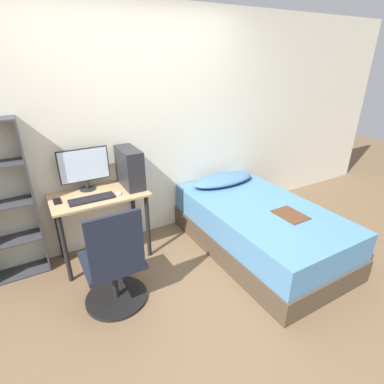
{
  "coord_description": "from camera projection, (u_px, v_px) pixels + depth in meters",
  "views": [
    {
      "loc": [
        -1.06,
        -1.64,
        1.99
      ],
      "look_at": [
        0.3,
        0.73,
        0.75
      ],
      "focal_mm": 28.0,
      "sensor_mm": 36.0,
      "label": 1
    }
  ],
  "objects": [
    {
      "name": "bed",
      "position": [
        259.0,
        228.0,
        3.3
      ],
      "size": [
        1.11,
        1.93,
        0.53
      ],
      "color": "#4C3D2D",
      "rests_on": "ground_plane"
    },
    {
      "name": "mouse",
      "position": [
        119.0,
        193.0,
        2.95
      ],
      "size": [
        0.06,
        0.09,
        0.02
      ],
      "color": "silver",
      "rests_on": "desk"
    },
    {
      "name": "wall_back",
      "position": [
        135.0,
        131.0,
        3.22
      ],
      "size": [
        8.0,
        0.05,
        2.5
      ],
      "color": "silver",
      "rests_on": "ground_plane"
    },
    {
      "name": "keyboard",
      "position": [
        92.0,
        199.0,
        2.83
      ],
      "size": [
        0.42,
        0.14,
        0.02
      ],
      "color": "black",
      "rests_on": "desk"
    },
    {
      "name": "pc_tower",
      "position": [
        130.0,
        168.0,
        3.07
      ],
      "size": [
        0.18,
        0.42,
        0.4
      ],
      "color": "#232328",
      "rests_on": "desk"
    },
    {
      "name": "office_chair",
      "position": [
        115.0,
        270.0,
        2.49
      ],
      "size": [
        0.54,
        0.54,
        0.96
      ],
      "color": "black",
      "rests_on": "ground_plane"
    },
    {
      "name": "pillow",
      "position": [
        223.0,
        180.0,
        3.72
      ],
      "size": [
        0.84,
        0.36,
        0.11
      ],
      "color": "teal",
      "rests_on": "bed"
    },
    {
      "name": "magazine",
      "position": [
        290.0,
        215.0,
        2.99
      ],
      "size": [
        0.24,
        0.32,
        0.01
      ],
      "color": "#56331E",
      "rests_on": "bed"
    },
    {
      "name": "phone",
      "position": [
        57.0,
        201.0,
        2.8
      ],
      "size": [
        0.07,
        0.14,
        0.01
      ],
      "color": "black",
      "rests_on": "desk"
    },
    {
      "name": "ground_plane",
      "position": [
        204.0,
        308.0,
        2.59
      ],
      "size": [
        14.0,
        14.0,
        0.0
      ],
      "primitive_type": "plane",
      "color": "brown"
    },
    {
      "name": "desk",
      "position": [
        100.0,
        206.0,
        3.02
      ],
      "size": [
        0.92,
        0.53,
        0.75
      ],
      "color": "tan",
      "rests_on": "ground_plane"
    },
    {
      "name": "monitor",
      "position": [
        84.0,
        167.0,
        2.97
      ],
      "size": [
        0.49,
        0.16,
        0.43
      ],
      "color": "black",
      "rests_on": "desk"
    }
  ]
}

